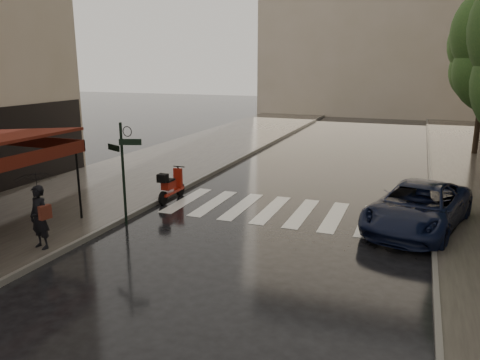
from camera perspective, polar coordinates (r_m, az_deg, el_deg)
The scene contains 10 objects.
ground at distance 11.72m, azimuth -17.12°, elevation -10.50°, with size 120.00×120.00×0.00m, color black.
sidewalk_near at distance 23.69m, azimuth -8.02°, elevation 2.46°, with size 6.00×60.00×0.12m, color #38332D.
curb_near at distance 22.39m, azimuth -1.16°, elevation 1.96°, with size 0.12×60.00×0.16m, color #595651.
curb_far at distance 20.82m, azimuth 22.17°, elevation -0.00°, with size 0.12×60.00×0.16m, color #595651.
crosswalk at distance 15.52m, azimuth 5.68°, elevation -3.82°, with size 7.85×3.20×0.01m.
signpost at distance 14.13m, azimuth -14.07°, elevation 1.71°, with size 1.17×0.29×3.10m.
backdrop_building at distance 46.74m, azimuth 17.20°, elevation 19.85°, with size 22.00×6.00×20.00m, color tan.
pedestrian_with_umbrella at distance 12.74m, azimuth -23.59°, elevation -0.75°, with size 1.14×1.16×2.45m.
scooter at distance 16.71m, azimuth -8.43°, elevation -0.76°, with size 0.46×1.72×1.13m.
parked_car at distance 14.61m, azimuth 20.89°, elevation -3.09°, with size 2.24×4.85×1.35m, color black.
Camera 1 is at (6.80, -8.28, 4.73)m, focal length 35.00 mm.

